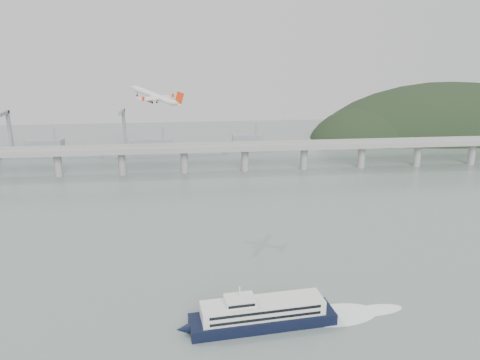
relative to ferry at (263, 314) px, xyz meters
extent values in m
plane|color=slate|center=(-0.56, 19.00, -4.72)|extent=(900.00, 900.00, 0.00)
cube|color=gray|center=(-0.56, 219.00, 15.28)|extent=(800.00, 22.00, 2.20)
cube|color=gray|center=(-0.56, 208.50, 17.28)|extent=(800.00, 0.60, 1.80)
cube|color=gray|center=(-0.56, 229.50, 17.28)|extent=(800.00, 0.60, 1.80)
cylinder|color=gray|center=(-130.56, 219.00, 4.78)|extent=(6.00, 6.00, 21.00)
cylinder|color=gray|center=(-80.56, 219.00, 4.78)|extent=(6.00, 6.00, 21.00)
cylinder|color=gray|center=(-30.56, 219.00, 4.78)|extent=(6.00, 6.00, 21.00)
cylinder|color=gray|center=(19.44, 219.00, 4.78)|extent=(6.00, 6.00, 21.00)
cylinder|color=gray|center=(69.44, 219.00, 4.78)|extent=(6.00, 6.00, 21.00)
cylinder|color=gray|center=(119.44, 219.00, 4.78)|extent=(6.00, 6.00, 21.00)
cylinder|color=gray|center=(169.44, 219.00, 4.78)|extent=(6.00, 6.00, 21.00)
cylinder|color=gray|center=(219.44, 219.00, 4.78)|extent=(6.00, 6.00, 21.00)
ellipsoid|color=black|center=(269.44, 349.00, -22.72)|extent=(320.00, 150.00, 156.00)
ellipsoid|color=black|center=(174.44, 339.00, -16.72)|extent=(140.00, 110.00, 96.00)
cube|color=slate|center=(-150.56, 289.00, -0.72)|extent=(95.67, 20.15, 8.00)
cube|color=slate|center=(-160.06, 289.00, 7.28)|extent=(33.90, 15.02, 8.00)
cylinder|color=slate|center=(-150.56, 289.00, 15.28)|extent=(1.60, 1.60, 14.00)
cube|color=slate|center=(-50.56, 284.00, -0.72)|extent=(110.55, 21.43, 8.00)
cube|color=slate|center=(-61.56, 284.00, 7.28)|extent=(39.01, 16.73, 8.00)
cylinder|color=slate|center=(-50.56, 284.00, 15.28)|extent=(1.60, 1.60, 14.00)
cube|color=slate|center=(39.44, 294.00, -0.72)|extent=(85.00, 13.60, 8.00)
cube|color=slate|center=(30.94, 294.00, 7.28)|extent=(29.75, 11.90, 8.00)
cylinder|color=slate|center=(39.44, 294.00, 15.28)|extent=(1.60, 1.60, 14.00)
cube|color=slate|center=(-200.56, 319.00, 15.28)|extent=(3.00, 3.00, 40.00)
cube|color=slate|center=(-200.56, 309.00, 33.28)|extent=(3.00, 28.00, 3.00)
cube|color=slate|center=(-90.56, 319.00, 15.28)|extent=(3.00, 3.00, 40.00)
cube|color=slate|center=(-90.56, 309.00, 33.28)|extent=(3.00, 28.00, 3.00)
cube|color=black|center=(0.00, 0.00, -2.48)|extent=(56.98, 18.98, 4.47)
cone|color=black|center=(-30.04, -3.04, -2.48)|extent=(6.01, 5.01, 4.47)
cube|color=silver|center=(0.00, 0.00, 2.55)|extent=(47.85, 15.86, 5.59)
cube|color=black|center=(0.57, -5.62, 4.01)|extent=(42.29, 4.46, 1.12)
cube|color=black|center=(0.57, -5.62, 1.32)|extent=(42.29, 4.46, 1.12)
cube|color=black|center=(-0.57, 5.62, 4.01)|extent=(42.29, 4.46, 1.12)
cube|color=black|center=(-0.57, 5.62, 1.32)|extent=(42.29, 4.46, 1.12)
cube|color=silver|center=(-8.90, -0.90, 6.80)|extent=(11.91, 8.91, 2.91)
cube|color=black|center=(-8.50, -4.85, 6.80)|extent=(10.03, 1.15, 1.12)
cylinder|color=silver|center=(-8.90, -0.90, 10.38)|extent=(0.61, 0.61, 4.47)
ellipsoid|color=white|center=(31.15, 3.16, -4.66)|extent=(33.66, 19.27, 0.22)
ellipsoid|color=white|center=(46.73, 4.73, -4.66)|extent=(24.84, 10.44, 0.22)
cylinder|color=silver|center=(-43.72, 103.79, 71.33)|extent=(22.70, 15.82, 10.15)
cone|color=silver|center=(-55.65, 110.39, 75.35)|extent=(5.37, 4.96, 4.12)
cone|color=silver|center=(-31.30, 96.95, 67.60)|extent=(6.03, 5.17, 4.37)
cube|color=silver|center=(-43.22, 103.46, 70.22)|extent=(18.01, 28.70, 3.07)
cube|color=silver|center=(-31.87, 97.31, 68.45)|extent=(7.46, 10.73, 1.55)
cube|color=red|center=(-30.33, 96.63, 71.01)|extent=(5.08, 2.65, 6.68)
cylinder|color=red|center=(-42.38, 108.50, 69.17)|extent=(4.62, 3.92, 3.04)
cylinder|color=black|center=(-43.94, 109.37, 69.69)|extent=(1.76, 2.13, 2.05)
cube|color=silver|center=(-42.14, 108.42, 70.02)|extent=(2.26, 1.32, 1.66)
cylinder|color=red|center=(-46.97, 99.89, 69.66)|extent=(4.62, 3.92, 3.04)
cylinder|color=black|center=(-48.54, 100.76, 70.18)|extent=(1.76, 2.13, 2.05)
cube|color=silver|center=(-46.73, 99.81, 70.51)|extent=(2.26, 1.32, 1.66)
cylinder|color=black|center=(-42.57, 105.64, 68.58)|extent=(1.00, 0.62, 2.15)
cylinder|color=black|center=(-42.83, 105.73, 67.64)|extent=(1.25, 0.86, 1.23)
cylinder|color=black|center=(-44.74, 101.57, 68.81)|extent=(1.00, 0.62, 2.15)
cylinder|color=black|center=(-45.01, 101.66, 67.87)|extent=(1.25, 0.86, 1.23)
cylinder|color=black|center=(-53.35, 108.97, 71.96)|extent=(1.00, 0.62, 2.15)
cylinder|color=black|center=(-53.61, 109.06, 71.03)|extent=(1.25, 0.86, 1.23)
cube|color=red|center=(-34.34, 115.85, 69.98)|extent=(1.86, 1.01, 2.45)
cube|color=red|center=(-48.54, 89.24, 71.50)|extent=(1.86, 1.01, 2.45)
camera|label=1|loc=(-25.57, -154.34, 100.38)|focal=35.00mm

